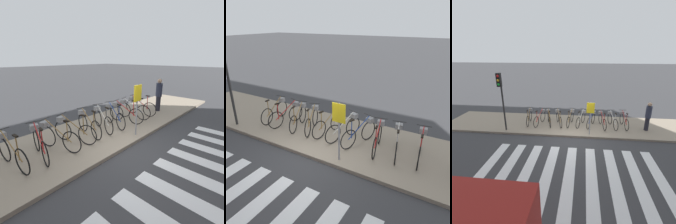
% 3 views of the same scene
% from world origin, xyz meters
% --- Properties ---
extents(ground_plane, '(120.00, 120.00, 0.00)m').
position_xyz_m(ground_plane, '(0.00, 0.00, 0.00)').
color(ground_plane, '#38383A').
extents(sidewalk, '(17.47, 3.38, 0.12)m').
position_xyz_m(sidewalk, '(0.00, 1.69, 0.06)').
color(sidewalk, gray).
rests_on(sidewalk, ground_plane).
extents(parked_bicycle_0, '(0.46, 1.74, 1.07)m').
position_xyz_m(parked_bicycle_0, '(-3.10, 1.58, 0.58)').
color(parked_bicycle_0, black).
rests_on(parked_bicycle_0, sidewalk).
extents(parked_bicycle_1, '(0.53, 1.72, 1.07)m').
position_xyz_m(parked_bicycle_1, '(-2.34, 1.51, 0.58)').
color(parked_bicycle_1, black).
rests_on(parked_bicycle_1, sidewalk).
extents(parked_bicycle_2, '(0.65, 1.68, 1.07)m').
position_xyz_m(parked_bicycle_2, '(-1.75, 1.54, 0.58)').
color(parked_bicycle_2, black).
rests_on(parked_bicycle_2, sidewalk).
extents(parked_bicycle_3, '(0.70, 1.66, 1.07)m').
position_xyz_m(parked_bicycle_3, '(-1.10, 1.59, 0.58)').
color(parked_bicycle_3, black).
rests_on(parked_bicycle_3, sidewalk).
extents(parked_bicycle_4, '(0.49, 1.73, 1.07)m').
position_xyz_m(parked_bicycle_4, '(-0.32, 1.69, 0.58)').
color(parked_bicycle_4, black).
rests_on(parked_bicycle_4, sidewalk).
extents(parked_bicycle_5, '(0.68, 1.67, 1.07)m').
position_xyz_m(parked_bicycle_5, '(0.38, 1.64, 0.58)').
color(parked_bicycle_5, black).
rests_on(parked_bicycle_5, sidewalk).
extents(parked_bicycle_6, '(0.70, 1.66, 1.07)m').
position_xyz_m(parked_bicycle_6, '(1.05, 1.59, 0.58)').
color(parked_bicycle_6, black).
rests_on(parked_bicycle_6, sidewalk).
extents(parked_bicycle_7, '(0.49, 1.73, 1.07)m').
position_xyz_m(parked_bicycle_7, '(1.72, 1.54, 0.58)').
color(parked_bicycle_7, black).
rests_on(parked_bicycle_7, sidewalk).
extents(parked_bicycle_8, '(0.55, 1.71, 1.07)m').
position_xyz_m(parked_bicycle_8, '(2.37, 1.60, 0.58)').
color(parked_bicycle_8, black).
rests_on(parked_bicycle_8, sidewalk).
extents(parked_bicycle_9, '(0.46, 1.74, 1.07)m').
position_xyz_m(parked_bicycle_9, '(3.10, 1.68, 0.58)').
color(parked_bicycle_9, black).
rests_on(parked_bicycle_9, sidewalk).
extents(pedestrian, '(0.34, 0.34, 1.78)m').
position_xyz_m(pedestrian, '(4.40, 1.28, 1.06)').
color(pedestrian, '#23232D').
rests_on(pedestrian, sidewalk).
extents(sign_post, '(0.44, 0.07, 1.94)m').
position_xyz_m(sign_post, '(0.89, 0.29, 1.45)').
color(sign_post, '#99999E').
rests_on(sign_post, sidewalk).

